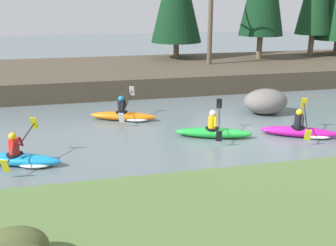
# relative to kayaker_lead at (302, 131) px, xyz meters

# --- Properties ---
(ground_plane) EXTENTS (90.00, 90.00, 0.00)m
(ground_plane) POSITION_rel_kayaker_lead_xyz_m (-1.75, 0.32, -0.20)
(ground_plane) COLOR slate
(riverbank_far) EXTENTS (44.00, 8.51, 1.00)m
(riverbank_far) POSITION_rel_kayaker_lead_xyz_m (-1.75, 10.90, 0.30)
(riverbank_far) COLOR #4C4233
(riverbank_far) RESTS_ON ground
(bare_tree_upstream) EXTENTS (3.18, 3.14, 5.73)m
(bare_tree_upstream) POSITION_rel_kayaker_lead_xyz_m (0.02, 10.50, 3.50)
(bare_tree_upstream) COLOR brown
(bare_tree_upstream) RESTS_ON riverbank_far
(kayaker_lead) EXTENTS (2.69, 1.94, 1.20)m
(kayaker_lead) POSITION_rel_kayaker_lead_xyz_m (0.00, 0.00, 0.00)
(kayaker_lead) COLOR #C61999
(kayaker_lead) RESTS_ON ground
(kayaker_middle) EXTENTS (2.74, 2.01, 1.20)m
(kayaker_middle) POSITION_rel_kayaker_lead_xyz_m (-3.10, 0.63, 0.02)
(kayaker_middle) COLOR green
(kayaker_middle) RESTS_ON ground
(kayaker_trailing) EXTENTS (2.74, 2.00, 1.20)m
(kayaker_trailing) POSITION_rel_kayaker_lead_xyz_m (-5.90, 3.41, 0.00)
(kayaker_trailing) COLOR orange
(kayaker_trailing) RESTS_ON ground
(kayaker_far_back) EXTENTS (2.74, 2.00, 1.20)m
(kayaker_far_back) POSITION_rel_kayaker_lead_xyz_m (-9.49, -0.40, 0.00)
(kayaker_far_back) COLOR #1993D6
(kayaker_far_back) RESTS_ON ground
(boulder_midstream) EXTENTS (1.89, 1.48, 1.07)m
(boulder_midstream) POSITION_rel_kayaker_lead_xyz_m (0.06, 3.05, 0.34)
(boulder_midstream) COLOR slate
(boulder_midstream) RESTS_ON ground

